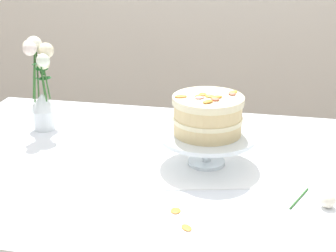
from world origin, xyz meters
name	(u,v)px	position (x,y,z in m)	size (l,w,h in m)	color
dining_table	(142,191)	(0.00, -0.02, 0.65)	(1.40, 1.00, 0.74)	white
linen_napkin	(206,164)	(0.19, 0.02, 0.74)	(0.32, 0.32, 0.00)	white
cake_stand	(207,139)	(0.19, 0.02, 0.82)	(0.29, 0.29, 0.10)	silver
layer_cake	(208,115)	(0.19, 0.02, 0.90)	(0.21, 0.21, 0.12)	beige
flower_vase	(41,84)	(-0.40, 0.20, 0.90)	(0.10, 0.13, 0.32)	silver
fallen_rose	(326,200)	(0.52, -0.16, 0.76)	(0.11, 0.12, 0.04)	#2D6028
loose_petal_0	(176,211)	(0.15, -0.26, 0.74)	(0.03, 0.02, 0.00)	orange
loose_petal_1	(187,228)	(0.19, -0.33, 0.74)	(0.03, 0.02, 0.00)	orange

